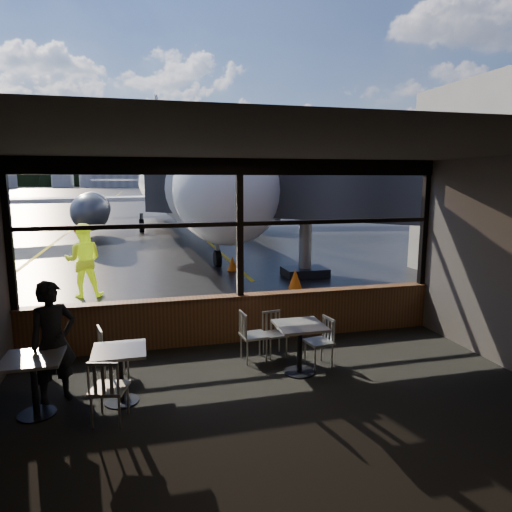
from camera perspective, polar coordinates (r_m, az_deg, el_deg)
name	(u,v)px	position (r m, az deg, el deg)	size (l,w,h in m)	color
ground_plane	(146,191)	(128.38, -13.64, 7.90)	(520.00, 520.00, 0.00)	black
carpet_floor	(289,417)	(6.43, 4.12, -19.40)	(8.00, 6.00, 0.01)	black
ceiling	(292,147)	(5.64, 4.55, 13.37)	(8.00, 6.00, 0.04)	#38332D
wall_back	(441,398)	(3.25, 22.13, -16.12)	(8.00, 0.04, 3.50)	#4C433C
window_sill	(240,319)	(8.93, -1.98, -7.85)	(8.00, 0.28, 0.90)	#4E2C17
window_header	(239,167)	(8.53, -2.10, 11.09)	(8.00, 0.18, 0.30)	black
mullion_left	(8,235)	(8.65, -28.57, 2.28)	(0.12, 0.12, 2.60)	black
mullion_centre	(240,229)	(8.57, -2.05, 3.38)	(0.12, 0.12, 2.60)	black
mullion_right	(424,224)	(10.17, 20.30, 3.77)	(0.12, 0.12, 2.60)	black
window_transom	(240,224)	(8.56, -2.05, 4.05)	(8.00, 0.10, 0.08)	black
airliner	(177,144)	(27.54, -9.84, 13.61)	(27.98, 33.58, 10.26)	white
jet_bridge	(312,208)	(14.88, 7.07, 5.98)	(8.29, 10.13, 4.42)	#28282A
cafe_table_near	(300,349)	(7.55, 5.47, -11.51)	(0.75, 0.75, 0.83)	gray
cafe_table_mid	(121,376)	(6.88, -16.57, -14.20)	(0.72, 0.72, 0.79)	gray
cafe_table_left	(35,387)	(6.93, -25.93, -14.48)	(0.75, 0.75, 0.82)	gray
chair_near_e	(319,342)	(7.84, 7.86, -10.66)	(0.46, 0.46, 0.85)	#B5B0A4
chair_near_w	(254,336)	(7.99, -0.30, -9.97)	(0.49, 0.49, 0.90)	beige
chair_near_n	(275,335)	(8.21, 2.38, -9.79)	(0.44, 0.44, 0.80)	#B6B1A4
chair_mid_s	(109,389)	(6.40, -17.85, -15.56)	(0.49, 0.49, 0.91)	#AAA499
chair_mid_w	(114,353)	(7.59, -17.34, -11.52)	(0.49, 0.49, 0.89)	#B9B3A7
passenger	(53,342)	(7.07, -24.00, -9.83)	(0.64, 0.42, 1.75)	black
ground_crew	(83,260)	(13.00, -20.77, -0.51)	(0.96, 0.75, 1.98)	#BFF219
cone_nose	(232,263)	(15.79, -2.98, -0.93)	(0.36, 0.36, 0.50)	#FD6807
cone_wing	(76,228)	(29.48, -21.57, 3.30)	(0.36, 0.36, 0.49)	#FF6308
hangar_mid	(143,175)	(193.35, -13.99, 9.84)	(38.00, 15.00, 10.00)	silver
hangar_right	(289,172)	(196.34, 4.10, 10.38)	(50.00, 20.00, 12.00)	silver
fuel_tank_a	(63,180)	(192.41, -23.03, 8.78)	(8.00, 8.00, 6.00)	silver
fuel_tank_b	(90,180)	(191.20, -20.03, 8.96)	(8.00, 8.00, 6.00)	silver
fuel_tank_c	(117,180)	(190.51, -17.00, 9.12)	(8.00, 8.00, 6.00)	silver
treeline	(142,173)	(218.36, -14.06, 10.04)	(360.00, 3.00, 12.00)	black
cone_extra	(295,279)	(13.27, 4.92, -2.84)	(0.40, 0.40, 0.56)	#E24107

